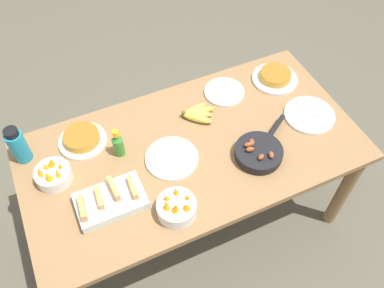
{
  "coord_description": "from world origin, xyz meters",
  "views": [
    {
      "loc": [
        -0.49,
        -1.08,
        2.28
      ],
      "look_at": [
        0.0,
        0.0,
        0.73
      ],
      "focal_mm": 38.0,
      "sensor_mm": 36.0,
      "label": 1
    }
  ],
  "objects_px": {
    "fruit_bowl_mango": "(177,207)",
    "hot_sauce_bottle": "(118,144)",
    "frittata_plate_side": "(82,139)",
    "banana_bunch": "(197,114)",
    "water_bottle": "(18,145)",
    "empty_plate_far_left": "(309,115)",
    "fruit_bowl_citrus": "(53,174)",
    "frittata_plate_center": "(275,77)",
    "empty_plate_far_right": "(224,92)",
    "empty_plate_near_front": "(172,158)",
    "skillet": "(259,152)",
    "melon_tray": "(110,200)"
  },
  "relations": [
    {
      "from": "empty_plate_near_front",
      "to": "fruit_bowl_mango",
      "type": "xyz_separation_m",
      "value": [
        -0.09,
        -0.27,
        0.04
      ]
    },
    {
      "from": "skillet",
      "to": "fruit_bowl_mango",
      "type": "relative_size",
      "value": 2.0
    },
    {
      "from": "frittata_plate_side",
      "to": "hot_sauce_bottle",
      "type": "distance_m",
      "value": 0.21
    },
    {
      "from": "skillet",
      "to": "frittata_plate_side",
      "type": "relative_size",
      "value": 1.47
    },
    {
      "from": "fruit_bowl_citrus",
      "to": "water_bottle",
      "type": "distance_m",
      "value": 0.22
    },
    {
      "from": "melon_tray",
      "to": "frittata_plate_side",
      "type": "xyz_separation_m",
      "value": [
        -0.02,
        0.39,
        -0.01
      ]
    },
    {
      "from": "empty_plate_far_left",
      "to": "water_bottle",
      "type": "relative_size",
      "value": 1.28
    },
    {
      "from": "melon_tray",
      "to": "empty_plate_near_front",
      "type": "relative_size",
      "value": 1.18
    },
    {
      "from": "frittata_plate_side",
      "to": "fruit_bowl_citrus",
      "type": "distance_m",
      "value": 0.24
    },
    {
      "from": "empty_plate_far_right",
      "to": "hot_sauce_bottle",
      "type": "height_order",
      "value": "hot_sauce_bottle"
    },
    {
      "from": "frittata_plate_center",
      "to": "empty_plate_far_left",
      "type": "distance_m",
      "value": 0.31
    },
    {
      "from": "banana_bunch",
      "to": "empty_plate_far_right",
      "type": "distance_m",
      "value": 0.22
    },
    {
      "from": "banana_bunch",
      "to": "empty_plate_near_front",
      "type": "height_order",
      "value": "banana_bunch"
    },
    {
      "from": "frittata_plate_side",
      "to": "water_bottle",
      "type": "height_order",
      "value": "water_bottle"
    },
    {
      "from": "empty_plate_far_right",
      "to": "water_bottle",
      "type": "relative_size",
      "value": 1.06
    },
    {
      "from": "fruit_bowl_mango",
      "to": "hot_sauce_bottle",
      "type": "xyz_separation_m",
      "value": [
        -0.12,
        0.41,
        0.03
      ]
    },
    {
      "from": "empty_plate_far_left",
      "to": "fruit_bowl_citrus",
      "type": "relative_size",
      "value": 1.59
    },
    {
      "from": "empty_plate_near_front",
      "to": "water_bottle",
      "type": "relative_size",
      "value": 1.25
    },
    {
      "from": "empty_plate_near_front",
      "to": "hot_sauce_bottle",
      "type": "height_order",
      "value": "hot_sauce_bottle"
    },
    {
      "from": "empty_plate_far_left",
      "to": "hot_sauce_bottle",
      "type": "bearing_deg",
      "value": 169.32
    },
    {
      "from": "empty_plate_far_left",
      "to": "skillet",
      "type": "bearing_deg",
      "value": -163.47
    },
    {
      "from": "melon_tray",
      "to": "fruit_bowl_citrus",
      "type": "relative_size",
      "value": 1.83
    },
    {
      "from": "fruit_bowl_citrus",
      "to": "water_bottle",
      "type": "relative_size",
      "value": 0.8
    },
    {
      "from": "melon_tray",
      "to": "empty_plate_far_left",
      "type": "bearing_deg",
      "value": 3.61
    },
    {
      "from": "water_bottle",
      "to": "fruit_bowl_mango",
      "type": "bearing_deg",
      "value": -46.38
    },
    {
      "from": "frittata_plate_center",
      "to": "hot_sauce_bottle",
      "type": "bearing_deg",
      "value": -172.57
    },
    {
      "from": "skillet",
      "to": "empty_plate_far_right",
      "type": "xyz_separation_m",
      "value": [
        0.04,
        0.44,
        -0.02
      ]
    },
    {
      "from": "frittata_plate_center",
      "to": "water_bottle",
      "type": "bearing_deg",
      "value": 178.27
    },
    {
      "from": "water_bottle",
      "to": "hot_sauce_bottle",
      "type": "bearing_deg",
      "value": -21.23
    },
    {
      "from": "frittata_plate_side",
      "to": "banana_bunch",
      "type": "bearing_deg",
      "value": -7.92
    },
    {
      "from": "banana_bunch",
      "to": "frittata_plate_center",
      "type": "bearing_deg",
      "value": 7.16
    },
    {
      "from": "empty_plate_far_right",
      "to": "water_bottle",
      "type": "bearing_deg",
      "value": 179.15
    },
    {
      "from": "banana_bunch",
      "to": "melon_tray",
      "type": "relative_size",
      "value": 0.62
    },
    {
      "from": "empty_plate_far_right",
      "to": "fruit_bowl_mango",
      "type": "height_order",
      "value": "fruit_bowl_mango"
    },
    {
      "from": "banana_bunch",
      "to": "hot_sauce_bottle",
      "type": "relative_size",
      "value": 1.12
    },
    {
      "from": "fruit_bowl_citrus",
      "to": "frittata_plate_center",
      "type": "bearing_deg",
      "value": 6.42
    },
    {
      "from": "frittata_plate_center",
      "to": "empty_plate_far_right",
      "type": "xyz_separation_m",
      "value": [
        -0.3,
        0.03,
        -0.02
      ]
    },
    {
      "from": "fruit_bowl_mango",
      "to": "empty_plate_near_front",
      "type": "bearing_deg",
      "value": 71.47
    },
    {
      "from": "empty_plate_far_right",
      "to": "frittata_plate_center",
      "type": "bearing_deg",
      "value": -4.84
    },
    {
      "from": "empty_plate_far_right",
      "to": "hot_sauce_bottle",
      "type": "distance_m",
      "value": 0.66
    },
    {
      "from": "fruit_bowl_mango",
      "to": "water_bottle",
      "type": "xyz_separation_m",
      "value": [
        -0.54,
        0.57,
        0.05
      ]
    },
    {
      "from": "melon_tray",
      "to": "empty_plate_near_front",
      "type": "bearing_deg",
      "value": 18.35
    },
    {
      "from": "frittata_plate_side",
      "to": "hot_sauce_bottle",
      "type": "xyz_separation_m",
      "value": [
        0.14,
        -0.14,
        0.05
      ]
    },
    {
      "from": "frittata_plate_side",
      "to": "empty_plate_far_left",
      "type": "relative_size",
      "value": 0.91
    },
    {
      "from": "frittata_plate_side",
      "to": "fruit_bowl_mango",
      "type": "xyz_separation_m",
      "value": [
        0.27,
        -0.55,
        0.02
      ]
    },
    {
      "from": "empty_plate_far_left",
      "to": "melon_tray",
      "type": "bearing_deg",
      "value": -176.39
    },
    {
      "from": "banana_bunch",
      "to": "frittata_plate_side",
      "type": "bearing_deg",
      "value": 172.08
    },
    {
      "from": "empty_plate_far_left",
      "to": "fruit_bowl_citrus",
      "type": "height_order",
      "value": "fruit_bowl_citrus"
    },
    {
      "from": "empty_plate_far_left",
      "to": "empty_plate_far_right",
      "type": "bearing_deg",
      "value": 134.34
    },
    {
      "from": "frittata_plate_center",
      "to": "frittata_plate_side",
      "type": "height_order",
      "value": "frittata_plate_side"
    }
  ]
}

